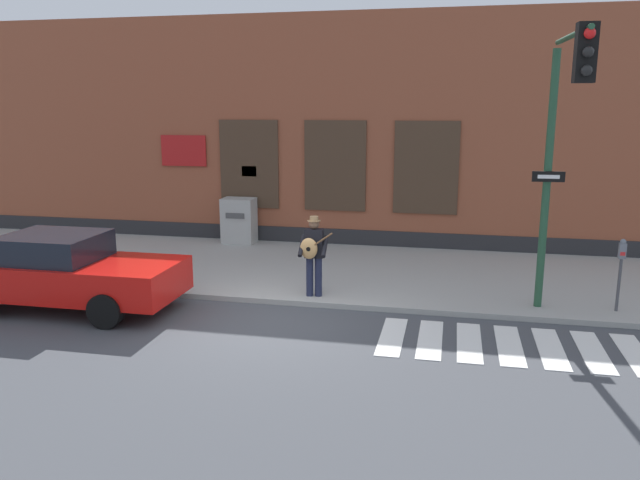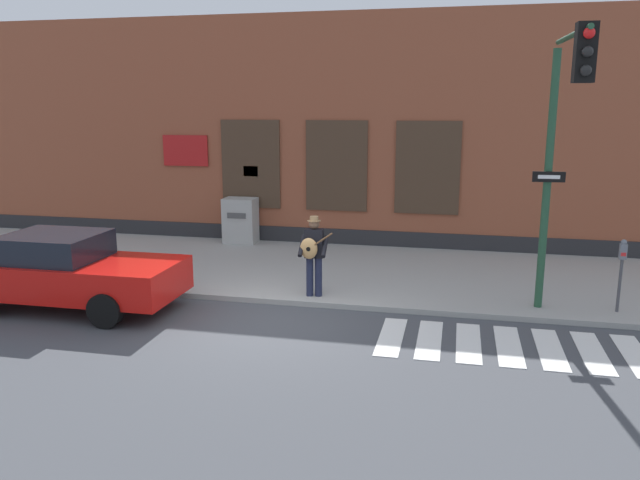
% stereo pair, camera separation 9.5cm
% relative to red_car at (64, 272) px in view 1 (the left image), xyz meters
% --- Properties ---
extents(ground_plane, '(160.00, 160.00, 0.00)m').
position_rel_red_car_xyz_m(ground_plane, '(4.28, 0.13, -0.77)').
color(ground_plane, '#424449').
extents(sidewalk, '(28.00, 5.48, 0.11)m').
position_rel_red_car_xyz_m(sidewalk, '(4.28, 3.83, -0.71)').
color(sidewalk, '#9E9E99').
rests_on(sidewalk, ground).
extents(building_backdrop, '(28.00, 4.06, 6.52)m').
position_rel_red_car_xyz_m(building_backdrop, '(4.28, 8.57, 2.48)').
color(building_backdrop, brown).
rests_on(building_backdrop, ground).
extents(crosswalk, '(5.78, 1.90, 0.01)m').
position_rel_red_car_xyz_m(crosswalk, '(9.29, -0.21, -0.76)').
color(crosswalk, silver).
rests_on(crosswalk, ground).
extents(red_car, '(4.61, 2.01, 1.53)m').
position_rel_red_car_xyz_m(red_car, '(0.00, 0.00, 0.00)').
color(red_car, red).
rests_on(red_car, ground).
extents(busker, '(0.72, 0.54, 1.70)m').
position_rel_red_car_xyz_m(busker, '(4.78, 1.50, 0.30)').
color(busker, '#1E233D').
rests_on(busker, sidewalk).
extents(traffic_light, '(0.60, 2.51, 5.13)m').
position_rel_red_car_xyz_m(traffic_light, '(9.35, 0.86, 2.87)').
color(traffic_light, '#234C33').
rests_on(traffic_light, sidewalk).
extents(parking_meter, '(0.13, 0.11, 1.44)m').
position_rel_red_car_xyz_m(parking_meter, '(10.77, 1.80, 0.29)').
color(parking_meter, '#47474C').
rests_on(parking_meter, sidewalk).
extents(utility_box, '(0.93, 0.66, 1.30)m').
position_rel_red_car_xyz_m(utility_box, '(1.53, 6.12, -0.01)').
color(utility_box, '#ADADA8').
rests_on(utility_box, sidewalk).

